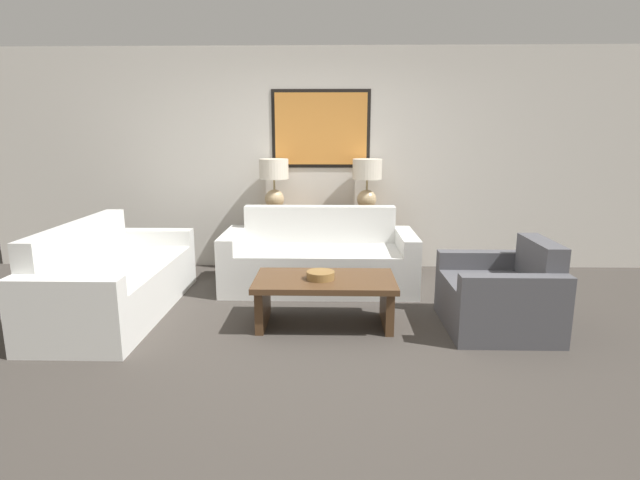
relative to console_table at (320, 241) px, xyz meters
The scene contains 10 objects.
ground_plane 2.11m from the console_table, 90.00° to the right, with size 20.00×20.00×0.00m, color #3D3833.
back_wall 1.00m from the console_table, 90.00° to the left, with size 8.21×0.12×2.65m.
console_table is the anchor object (origin of this frame).
table_lamp_left 0.93m from the console_table, behind, with size 0.34×0.34×0.61m.
table_lamp_right 0.93m from the console_table, ahead, with size 0.34×0.34×0.61m.
couch_by_back_wall 0.66m from the console_table, 90.00° to the right, with size 2.05×0.87×0.85m.
couch_by_side 2.41m from the console_table, 141.90° to the right, with size 0.87×2.05×0.85m.
coffee_table 1.75m from the console_table, 87.50° to the right, with size 1.22×0.67×0.43m.
decorative_bowl 1.78m from the console_table, 88.70° to the right, with size 0.24×0.24×0.07m.
armchair_near_back_wall 2.39m from the console_table, 48.30° to the right, with size 0.86×0.93×0.78m.
Camera 1 is at (0.13, -3.81, 1.66)m, focal length 28.00 mm.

